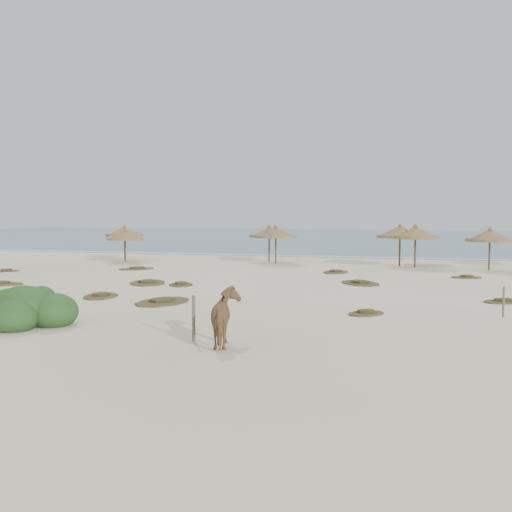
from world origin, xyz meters
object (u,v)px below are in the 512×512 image
Objects in this scene: palapa_1 at (125,236)px; bush at (25,310)px; palapa_0 at (124,232)px; horse at (227,317)px.

palapa_1 is 0.99× the size of bush.
palapa_0 is 2.76m from palapa_1.
bush is at bearing -26.71° from horse.
palapa_1 is at bearing -74.82° from horse.
bush is (10.38, -24.51, -1.67)m from palapa_0.
palapa_1 reaches higher than bush.
horse is 0.56× the size of bush.
palapa_1 is at bearing 112.11° from bush.
palapa_0 reaches higher than horse.
horse is at bearing -55.86° from palapa_0.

